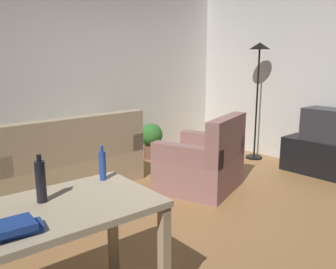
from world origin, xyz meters
The scene contains 13 objects.
ground_plane centered at (0.00, 0.00, -0.01)m, with size 5.20×4.40×0.02m, color #9E7042.
wall_rear centered at (0.00, 2.20, 1.35)m, with size 5.20×0.10×2.70m, color silver.
wall_right centered at (2.60, 0.00, 1.35)m, with size 0.10×4.40×2.70m, color silver.
couch centered at (-0.59, 1.59, 0.31)m, with size 1.82×0.84×0.92m.
tv_stand centered at (2.25, -0.32, 0.24)m, with size 0.44×1.10×0.48m.
tv centered at (2.25, -0.32, 0.70)m, with size 0.41×0.60×0.44m.
torchiere_lamp centered at (2.25, 0.81, 1.41)m, with size 0.32×0.32×1.81m.
desk centered at (-1.71, -0.53, 0.65)m, with size 1.24×0.76×0.76m.
potted_plant centered at (1.00, 1.90, 0.33)m, with size 0.36×0.36×0.57m.
armchair centered at (0.63, 0.43, 0.32)m, with size 1.12×1.08×0.92m.
bottle_dark centered at (-1.71, -0.42, 0.89)m, with size 0.06×0.06×0.29m.
bottle_blue centered at (-1.25, -0.33, 0.86)m, with size 0.05×0.05×0.24m.
book_stack centered at (-1.97, -0.71, 0.79)m, with size 0.26×0.18×0.06m.
Camera 1 is at (-2.45, -2.33, 1.57)m, focal length 37.72 mm.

